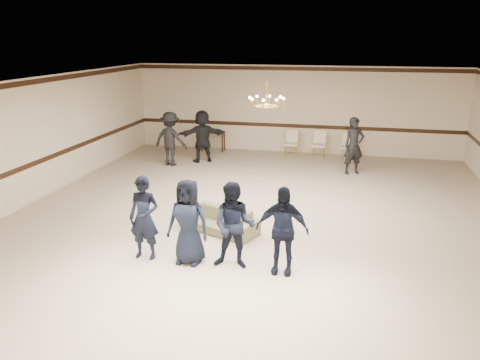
{
  "coord_description": "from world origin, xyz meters",
  "views": [
    {
      "loc": [
        2.09,
        -10.82,
        4.24
      ],
      "look_at": [
        -0.32,
        -0.5,
        1.06
      ],
      "focal_mm": 36.25,
      "sensor_mm": 36.0,
      "label": 1
    }
  ],
  "objects_px": {
    "boy_a": "(144,218)",
    "adult_mid": "(202,136)",
    "adult_left": "(170,139)",
    "banquet_chair_left": "(291,144)",
    "boy_c": "(234,226)",
    "settee": "(219,220)",
    "boy_b": "(188,222)",
    "banquet_chair_mid": "(319,145)",
    "banquet_chair_right": "(348,146)",
    "console_table": "(213,141)",
    "adult_right": "(354,146)",
    "boy_d": "(282,230)",
    "chandelier": "(267,93)"
  },
  "relations": [
    {
      "from": "boy_b",
      "to": "adult_mid",
      "type": "distance_m",
      "value": 7.83
    },
    {
      "from": "banquet_chair_right",
      "to": "console_table",
      "type": "relative_size",
      "value": 1.06
    },
    {
      "from": "banquet_chair_right",
      "to": "banquet_chair_mid",
      "type": "bearing_deg",
      "value": 178.35
    },
    {
      "from": "banquet_chair_left",
      "to": "banquet_chair_right",
      "type": "height_order",
      "value": "same"
    },
    {
      "from": "adult_left",
      "to": "banquet_chair_right",
      "type": "xyz_separation_m",
      "value": [
        5.81,
        2.14,
        -0.43
      ]
    },
    {
      "from": "boy_d",
      "to": "console_table",
      "type": "bearing_deg",
      "value": 113.82
    },
    {
      "from": "boy_b",
      "to": "adult_mid",
      "type": "bearing_deg",
      "value": 109.27
    },
    {
      "from": "settee",
      "to": "adult_right",
      "type": "xyz_separation_m",
      "value": [
        2.86,
        5.53,
        0.64
      ]
    },
    {
      "from": "boy_b",
      "to": "banquet_chair_mid",
      "type": "bearing_deg",
      "value": 82.36
    },
    {
      "from": "boy_d",
      "to": "adult_left",
      "type": "xyz_separation_m",
      "value": [
        -4.78,
        6.84,
        0.07
      ]
    },
    {
      "from": "boy_b",
      "to": "boy_c",
      "type": "relative_size",
      "value": 1.0
    },
    {
      "from": "boy_c",
      "to": "adult_mid",
      "type": "relative_size",
      "value": 0.92
    },
    {
      "from": "boy_d",
      "to": "settee",
      "type": "bearing_deg",
      "value": 135.8
    },
    {
      "from": "boy_c",
      "to": "console_table",
      "type": "height_order",
      "value": "boy_c"
    },
    {
      "from": "adult_mid",
      "to": "banquet_chair_right",
      "type": "xyz_separation_m",
      "value": [
        4.91,
        1.44,
        -0.43
      ]
    },
    {
      "from": "adult_left",
      "to": "adult_right",
      "type": "height_order",
      "value": "same"
    },
    {
      "from": "banquet_chair_right",
      "to": "console_table",
      "type": "bearing_deg",
      "value": 176.06
    },
    {
      "from": "boy_c",
      "to": "banquet_chair_mid",
      "type": "relative_size",
      "value": 1.77
    },
    {
      "from": "banquet_chair_left",
      "to": "console_table",
      "type": "height_order",
      "value": "banquet_chair_left"
    },
    {
      "from": "chandelier",
      "to": "banquet_chair_right",
      "type": "xyz_separation_m",
      "value": [
        2.0,
        5.29,
        -2.4
      ]
    },
    {
      "from": "console_table",
      "to": "banquet_chair_left",
      "type": "bearing_deg",
      "value": -9.73
    },
    {
      "from": "adult_left",
      "to": "console_table",
      "type": "height_order",
      "value": "adult_left"
    },
    {
      "from": "boy_a",
      "to": "banquet_chair_mid",
      "type": "bearing_deg",
      "value": 73.11
    },
    {
      "from": "adult_right",
      "to": "banquet_chair_mid",
      "type": "distance_m",
      "value": 2.23
    },
    {
      "from": "boy_b",
      "to": "adult_left",
      "type": "relative_size",
      "value": 0.92
    },
    {
      "from": "boy_d",
      "to": "console_table",
      "type": "relative_size",
      "value": 1.87
    },
    {
      "from": "settee",
      "to": "banquet_chair_left",
      "type": "distance_m",
      "value": 7.4
    },
    {
      "from": "boy_a",
      "to": "adult_mid",
      "type": "relative_size",
      "value": 0.92
    },
    {
      "from": "boy_a",
      "to": "banquet_chair_right",
      "type": "bearing_deg",
      "value": 67.46
    },
    {
      "from": "adult_left",
      "to": "banquet_chair_left",
      "type": "xyz_separation_m",
      "value": [
        3.81,
        2.14,
        -0.43
      ]
    },
    {
      "from": "boy_c",
      "to": "boy_d",
      "type": "bearing_deg",
      "value": -1.75
    },
    {
      "from": "chandelier",
      "to": "settee",
      "type": "distance_m",
      "value": 3.4
    },
    {
      "from": "banquet_chair_right",
      "to": "chandelier",
      "type": "bearing_deg",
      "value": -112.36
    },
    {
      "from": "boy_d",
      "to": "settee",
      "type": "xyz_separation_m",
      "value": [
        -1.64,
        1.62,
        -0.57
      ]
    },
    {
      "from": "boy_c",
      "to": "settee",
      "type": "bearing_deg",
      "value": 112.85
    },
    {
      "from": "settee",
      "to": "boy_a",
      "type": "bearing_deg",
      "value": -101.83
    },
    {
      "from": "boy_c",
      "to": "console_table",
      "type": "xyz_separation_m",
      "value": [
        -3.08,
        9.18,
        -0.46
      ]
    },
    {
      "from": "boy_a",
      "to": "adult_mid",
      "type": "xyz_separation_m",
      "value": [
        -1.18,
        7.54,
        0.07
      ]
    },
    {
      "from": "boy_b",
      "to": "adult_right",
      "type": "relative_size",
      "value": 0.92
    },
    {
      "from": "banquet_chair_left",
      "to": "chandelier",
      "type": "bearing_deg",
      "value": -87.73
    },
    {
      "from": "adult_right",
      "to": "banquet_chair_right",
      "type": "distance_m",
      "value": 1.9
    },
    {
      "from": "settee",
      "to": "banquet_chair_left",
      "type": "bearing_deg",
      "value": 106.22
    },
    {
      "from": "adult_mid",
      "to": "banquet_chair_mid",
      "type": "distance_m",
      "value": 4.18
    },
    {
      "from": "boy_a",
      "to": "banquet_chair_right",
      "type": "xyz_separation_m",
      "value": [
        3.72,
        8.98,
        -0.36
      ]
    },
    {
      "from": "boy_d",
      "to": "adult_mid",
      "type": "xyz_separation_m",
      "value": [
        -3.88,
        7.54,
        0.07
      ]
    },
    {
      "from": "boy_c",
      "to": "settee",
      "type": "distance_m",
      "value": 1.87
    },
    {
      "from": "boy_d",
      "to": "banquet_chair_mid",
      "type": "xyz_separation_m",
      "value": [
        0.02,
        8.98,
        -0.36
      ]
    },
    {
      "from": "adult_left",
      "to": "banquet_chair_left",
      "type": "bearing_deg",
      "value": -141.94
    },
    {
      "from": "boy_a",
      "to": "boy_d",
      "type": "relative_size",
      "value": 1.0
    },
    {
      "from": "boy_b",
      "to": "adult_right",
      "type": "xyz_separation_m",
      "value": [
        3.02,
        7.14,
        0.07
      ]
    }
  ]
}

